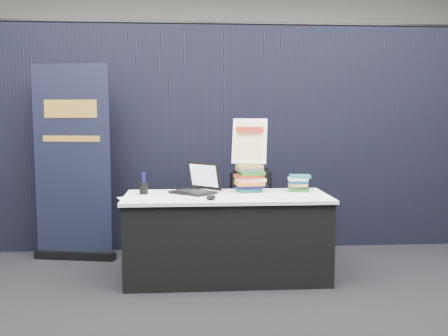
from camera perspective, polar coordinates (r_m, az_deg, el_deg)
floor at (r=4.07m, az=0.91°, el=-14.84°), size 8.00×8.00×0.00m
wall_back at (r=7.80m, az=-1.61°, el=8.22°), size 8.00×0.02×3.50m
drape_partition at (r=5.40m, az=-0.52°, el=3.37°), size 6.00×0.08×2.40m
display_table at (r=4.48m, az=0.31°, el=-7.84°), size 1.80×0.75×0.75m
laptop at (r=4.54m, az=-3.59°, el=-2.03°), size 0.44×0.50×0.28m
mouse at (r=4.17m, az=-1.49°, el=-3.36°), size 0.11×0.14×0.04m
brochure_left at (r=4.31m, az=-10.12°, el=-3.40°), size 0.32×0.28×0.00m
brochure_mid at (r=4.24m, az=-6.07°, el=-3.48°), size 0.32×0.25×0.00m
brochure_right at (r=4.28m, az=-4.14°, el=-3.37°), size 0.30×0.23×0.00m
pen_cup at (r=4.51m, az=-9.17°, el=-2.33°), size 0.10×0.10×0.10m
book_stack_tall at (r=4.59m, az=2.96°, el=-1.14°), size 0.26×0.22×0.26m
book_stack_short at (r=4.67m, az=8.54°, el=-1.71°), size 0.20×0.17×0.15m
info_sign at (r=4.59m, az=2.94°, el=3.04°), size 0.34×0.19×0.43m
pullup_banner at (r=5.20m, az=-16.90°, el=-0.67°), size 0.83×0.25×1.96m
stacking_chair at (r=4.83m, az=3.32°, el=-5.12°), size 0.55×0.57×0.93m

